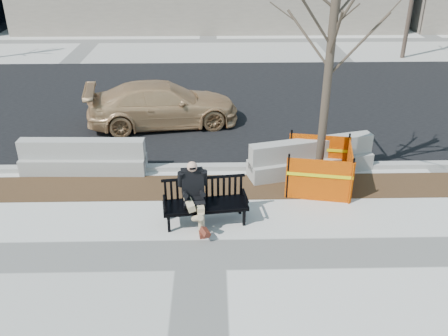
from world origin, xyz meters
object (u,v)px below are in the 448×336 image
(bench, at_px, (206,222))
(sedan, at_px, (164,124))
(tree_fence, at_px, (317,186))
(jersey_barrier_right, at_px, (310,172))
(seated_man, at_px, (194,222))
(jersey_barrier_left, at_px, (85,172))

(bench, xyz_separation_m, sedan, (-1.36, 5.53, 0.00))
(bench, bearing_deg, tree_fence, 22.37)
(jersey_barrier_right, bearing_deg, bench, -154.15)
(bench, bearing_deg, jersey_barrier_right, 32.93)
(seated_man, distance_m, tree_fence, 3.26)
(seated_man, height_order, jersey_barrier_left, seated_man)
(seated_man, xyz_separation_m, jersey_barrier_left, (-2.84, 2.36, 0.00))
(bench, height_order, tree_fence, tree_fence)
(jersey_barrier_left, height_order, jersey_barrier_right, jersey_barrier_right)
(tree_fence, bearing_deg, jersey_barrier_right, 93.65)
(sedan, bearing_deg, tree_fence, -144.09)
(sedan, bearing_deg, seated_man, -177.61)
(tree_fence, bearing_deg, seated_man, -152.58)
(seated_man, relative_size, tree_fence, 0.25)
(jersey_barrier_right, bearing_deg, tree_fence, -100.85)
(seated_man, relative_size, sedan, 0.30)
(seated_man, height_order, tree_fence, tree_fence)
(bench, bearing_deg, seated_man, 168.49)
(seated_man, bearing_deg, jersey_barrier_left, 132.91)
(bench, bearing_deg, jersey_barrier_left, 134.98)
(tree_fence, distance_m, jersey_barrier_right, 0.70)
(jersey_barrier_left, xyz_separation_m, jersey_barrier_right, (5.69, -0.16, 0.00))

